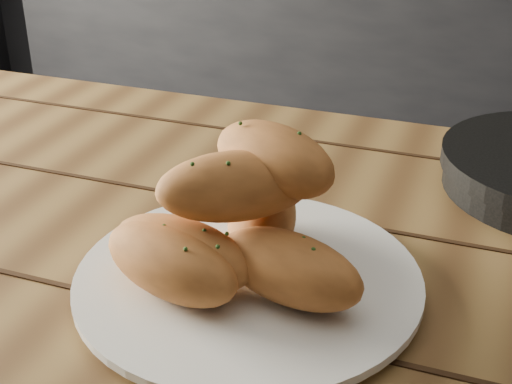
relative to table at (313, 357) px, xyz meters
The scene contains 4 objects.
counter 1.93m from the table, 94.77° to the left, with size 2.80×0.60×0.90m, color black.
table is the anchor object (origin of this frame).
plate 0.13m from the table, 136.27° to the right, with size 0.31×0.31×0.02m.
bread_rolls 0.19m from the table, 138.02° to the right, with size 0.24×0.22×0.13m.
Camera 1 is at (0.30, -0.76, 1.12)m, focal length 50.00 mm.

